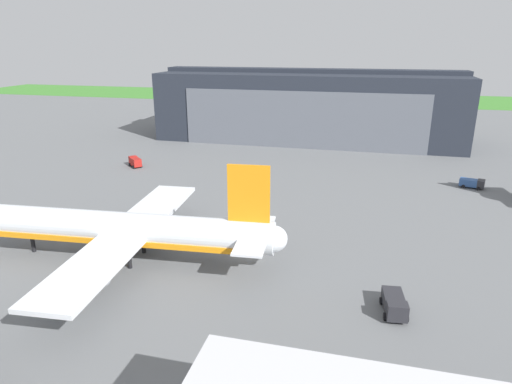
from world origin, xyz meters
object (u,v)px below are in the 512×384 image
maintenance_hangar (309,106)px  airliner_near_right (123,229)px  baggage_tug (394,304)px  fuel_bowser (472,183)px  ops_van (135,162)px

maintenance_hangar → airliner_near_right: (-13.43, -87.36, -5.56)m
maintenance_hangar → baggage_tug: size_ratio=16.46×
airliner_near_right → baggage_tug: airliner_near_right is taller
fuel_bowser → ops_van: bearing=-178.4°
maintenance_hangar → ops_van: (-35.70, -43.51, -8.76)m
maintenance_hangar → airliner_near_right: bearing=-98.7°
baggage_tug → maintenance_hangar: bearing=103.5°
airliner_near_right → fuel_bowser: bearing=40.9°
airliner_near_right → ops_van: size_ratio=10.16×
ops_van → baggage_tug: size_ratio=0.82×
airliner_near_right → maintenance_hangar: bearing=81.3°
airliner_near_right → fuel_bowser: size_ratio=8.83×
maintenance_hangar → baggage_tug: bearing=-76.5°
airliner_near_right → ops_van: airliner_near_right is taller
baggage_tug → ops_van: bearing=140.1°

